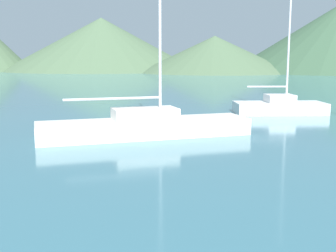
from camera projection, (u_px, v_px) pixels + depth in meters
The scene contains 4 objects.
sailboat_middle at pixel (145, 125), 17.11m from camera, with size 8.58×5.49×9.01m.
sailboat_outer at pixel (279, 106), 24.16m from camera, with size 5.38×3.01×8.18m.
hill_central at pixel (102, 44), 103.75m from camera, with size 47.92×47.92×12.81m.
hill_east at pixel (215, 54), 89.96m from camera, with size 33.26×33.26×7.74m.
Camera 1 is at (2.49, 1.96, 3.19)m, focal length 45.00 mm.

